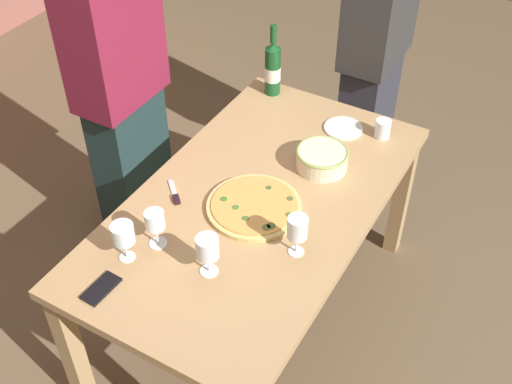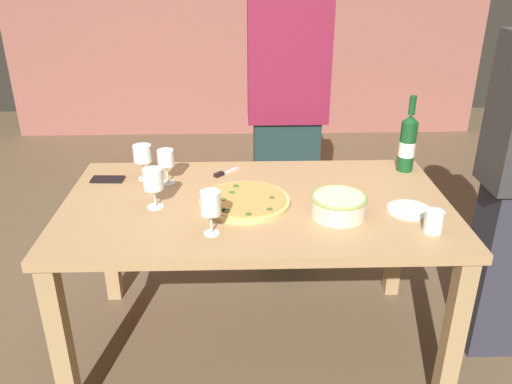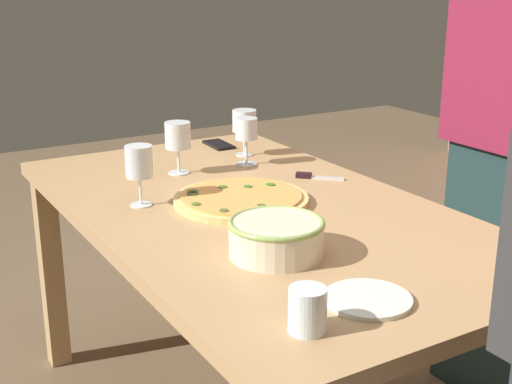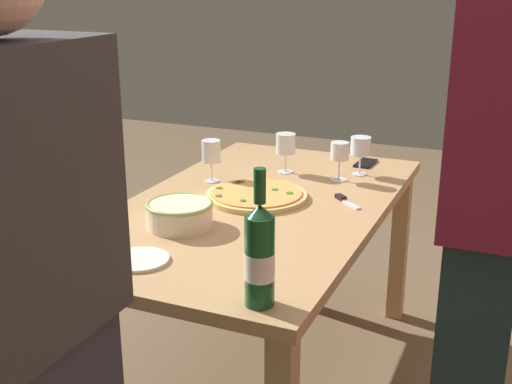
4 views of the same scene
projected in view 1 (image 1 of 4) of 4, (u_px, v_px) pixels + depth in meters
The scene contains 15 objects.
ground_plane at pixel (256, 315), 3.08m from camera, with size 8.00×8.00×0.00m, color brown.
dining_table at pixel (256, 217), 2.65m from camera, with size 1.60×0.90×0.75m.
pizza at pixel (254, 206), 2.54m from camera, with size 0.38×0.38×0.03m.
serving_bowl at pixel (322, 158), 2.71m from camera, with size 0.22×0.22×0.08m.
wine_bottle at pixel (273, 68), 3.07m from camera, with size 0.08×0.08×0.36m.
wine_glass_near_pizza at pixel (207, 248), 2.22m from camera, with size 0.08×0.08×0.17m.
wine_glass_by_bottle at pixel (155, 221), 2.33m from camera, with size 0.07×0.07×0.16m.
wine_glass_far_left at pixel (298, 228), 2.29m from camera, with size 0.08×0.08×0.17m.
wine_glass_far_right at pixel (123, 235), 2.28m from camera, with size 0.08×0.08×0.16m.
cup_amber at pixel (383, 129), 2.87m from camera, with size 0.07×0.07×0.08m, color white.
side_plate at pixel (343, 128), 2.93m from camera, with size 0.18×0.18×0.01m, color white.
cell_phone at pixel (101, 288), 2.24m from camera, with size 0.07×0.14×0.01m, color black.
pizza_knife at pixel (175, 195), 2.60m from camera, with size 0.12×0.13×0.02m.
person_host at pixel (375, 54), 3.26m from camera, with size 0.44×0.24×1.66m.
person_guest_left at pixel (121, 92), 2.92m from camera, with size 0.43×0.24×1.74m.
Camera 1 is at (-1.65, -0.95, 2.50)m, focal length 45.42 mm.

